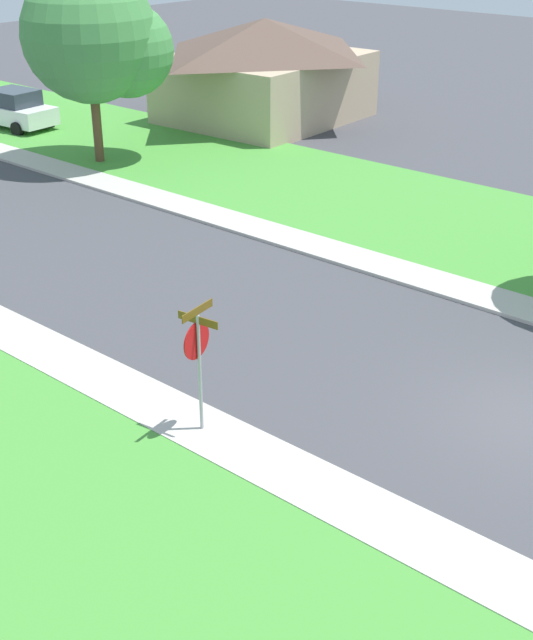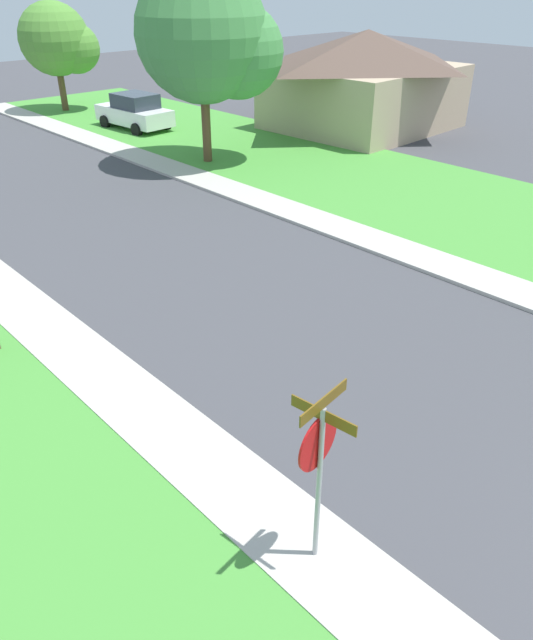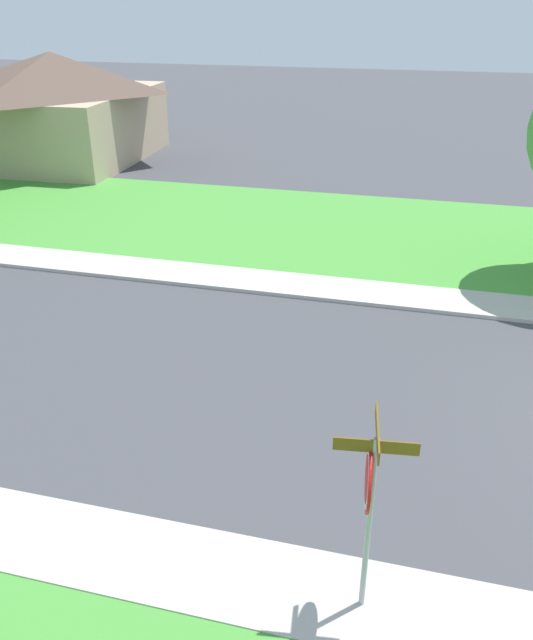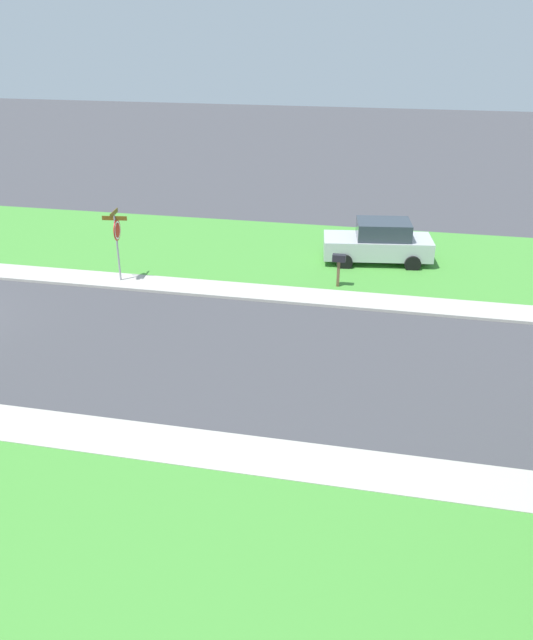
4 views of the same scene
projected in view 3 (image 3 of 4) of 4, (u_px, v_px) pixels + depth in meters
sidewalk_east at (142, 269)px, 17.71m from camera, size 1.40×56.00×0.10m
lawn_east at (200, 218)px, 21.77m from camera, size 8.00×56.00×0.08m
stop_sign_far_corner at (369, 491)px, 7.15m from camera, size 0.91×0.91×2.77m
house_right_setback at (57, 105)px, 28.69m from camera, size 9.30×8.14×4.60m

